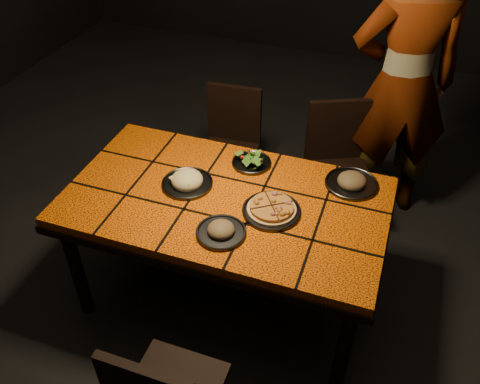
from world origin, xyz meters
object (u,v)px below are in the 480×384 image
(dining_table, at_px, (226,209))
(chair_far_left, at_px, (231,139))
(chair_far_right, at_px, (337,159))
(diner, at_px, (402,86))
(plate_pasta, at_px, (187,181))
(plate_pizza, at_px, (272,209))

(dining_table, distance_m, chair_far_left, 0.96)
(dining_table, bearing_deg, chair_far_right, 64.29)
(chair_far_left, relative_size, diner, 0.44)
(chair_far_left, height_order, diner, diner)
(dining_table, height_order, chair_far_right, chair_far_right)
(dining_table, relative_size, plate_pasta, 6.12)
(chair_far_left, bearing_deg, plate_pizza, -63.18)
(chair_far_right, bearing_deg, plate_pasta, -151.70)
(chair_far_right, bearing_deg, chair_far_left, 154.66)
(diner, relative_size, plate_pizza, 5.60)
(diner, xyz_separation_m, plate_pizza, (-0.47, -1.17, -0.16))
(chair_far_right, height_order, diner, diner)
(dining_table, xyz_separation_m, chair_far_left, (-0.30, 0.89, -0.20))
(chair_far_right, xyz_separation_m, plate_pasta, (-0.65, -0.85, 0.28))
(chair_far_left, distance_m, diner, 1.15)
(dining_table, xyz_separation_m, plate_pizza, (0.25, -0.03, 0.10))
(chair_far_right, bearing_deg, dining_table, -140.30)
(diner, bearing_deg, chair_far_left, -5.66)
(diner, bearing_deg, chair_far_right, 22.32)
(chair_far_left, bearing_deg, plate_pasta, -88.61)
(plate_pizza, bearing_deg, chair_far_left, 121.00)
(diner, bearing_deg, plate_pasta, 30.53)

